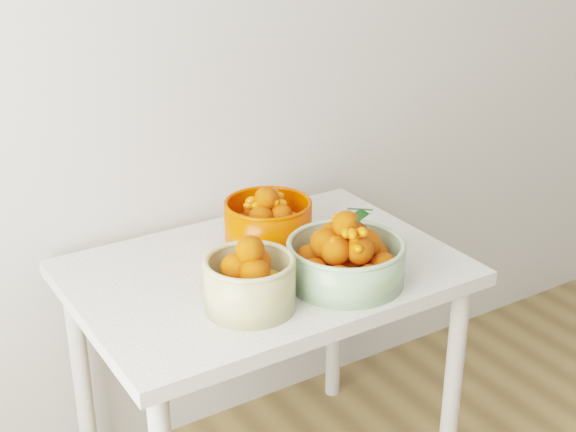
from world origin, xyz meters
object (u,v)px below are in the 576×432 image
(bowl_orange, at_px, (268,222))
(bowl_cream, at_px, (250,281))
(table, at_px, (265,298))
(bowl_green, at_px, (346,258))

(bowl_orange, bearing_deg, bowl_cream, -127.86)
(table, relative_size, bowl_green, 2.66)
(bowl_cream, height_order, bowl_orange, bowl_cream)
(bowl_cream, bearing_deg, bowl_orange, 52.14)
(table, bearing_deg, bowl_green, -54.30)
(bowl_cream, bearing_deg, bowl_green, -2.89)
(bowl_cream, relative_size, bowl_orange, 0.91)
(table, xyz_separation_m, bowl_green, (0.13, -0.18, 0.16))
(table, xyz_separation_m, bowl_orange, (0.08, 0.11, 0.17))
(table, height_order, bowl_orange, bowl_orange)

